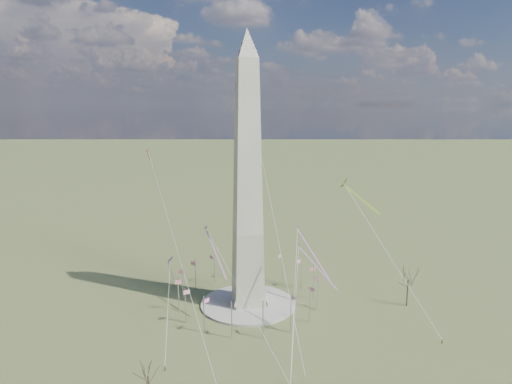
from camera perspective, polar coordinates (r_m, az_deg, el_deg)
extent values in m
plane|color=#4A572B|center=(179.18, -1.01, -13.90)|extent=(2000.00, 2000.00, 0.00)
cylinder|color=#B4B1A4|center=(179.02, -1.01, -13.78)|extent=(36.00, 36.00, 0.80)
pyramid|color=silver|center=(164.02, -1.12, 18.13)|extent=(9.90, 9.90, 10.00)
cylinder|color=silver|center=(182.81, 7.18, -11.25)|extent=(0.36, 0.36, 13.00)
cube|color=red|center=(182.04, 7.08, -9.55)|extent=(2.40, 0.08, 1.50)
cylinder|color=silver|center=(191.00, 5.63, -10.22)|extent=(0.36, 0.36, 13.00)
cube|color=red|center=(190.10, 5.40, -8.62)|extent=(2.25, 0.99, 1.50)
cylinder|color=silver|center=(197.07, 3.30, -9.51)|extent=(0.36, 0.36, 13.00)
cube|color=red|center=(195.91, 2.99, -7.99)|extent=(1.75, 1.75, 1.50)
cylinder|color=silver|center=(200.33, 0.52, -9.15)|extent=(0.36, 0.36, 13.00)
cube|color=red|center=(198.80, 0.15, -7.69)|extent=(0.99, 2.25, 1.50)
cylinder|color=silver|center=(200.41, -2.42, -9.15)|extent=(0.36, 0.36, 13.00)
cube|color=red|center=(198.46, -2.81, -7.73)|extent=(0.08, 2.40, 1.50)
cylinder|color=silver|center=(197.30, -5.22, -9.51)|extent=(0.36, 0.36, 13.00)
cube|color=red|center=(194.94, -5.58, -8.12)|extent=(0.99, 2.25, 1.50)
cylinder|color=silver|center=(191.36, -7.57, -10.23)|extent=(0.36, 0.36, 13.00)
cube|color=red|center=(188.60, -7.87, -8.84)|extent=(1.75, 1.75, 1.50)
cylinder|color=silver|center=(183.25, -9.16, -11.25)|extent=(0.36, 0.36, 13.00)
cube|color=red|center=(180.19, -9.35, -9.84)|extent=(2.25, 0.99, 1.50)
cylinder|color=silver|center=(174.01, -9.66, -12.50)|extent=(0.36, 0.36, 13.00)
cube|color=red|center=(170.78, -9.70, -11.04)|extent=(2.40, 0.08, 1.50)
cylinder|color=silver|center=(164.97, -8.81, -13.82)|extent=(0.36, 0.36, 13.00)
cube|color=red|center=(161.76, -8.66, -12.28)|extent=(2.25, 0.99, 1.50)
cylinder|color=silver|center=(157.67, -6.52, -14.98)|extent=(0.36, 0.36, 13.00)
cube|color=red|center=(154.68, -6.18, -13.34)|extent=(1.75, 1.75, 1.50)
cylinder|color=silver|center=(153.52, -3.06, -15.67)|extent=(0.36, 0.36, 13.00)
cube|color=red|center=(150.94, -2.59, -13.92)|extent=(0.99, 2.25, 1.50)
cylinder|color=silver|center=(153.41, 0.87, -15.68)|extent=(0.36, 0.36, 13.00)
cube|color=red|center=(151.38, 1.37, -13.83)|extent=(0.08, 2.40, 1.50)
cylinder|color=silver|center=(157.38, 4.37, -14.99)|extent=(0.36, 0.36, 13.00)
cube|color=red|center=(155.90, 4.78, -13.11)|extent=(0.99, 2.25, 1.50)
cylinder|color=silver|center=(164.56, 6.72, -13.83)|extent=(0.36, 0.36, 13.00)
cube|color=red|center=(163.50, 6.97, -11.98)|extent=(1.75, 1.75, 1.50)
cylinder|color=silver|center=(173.55, 7.63, -12.50)|extent=(0.36, 0.36, 13.00)
cube|color=red|center=(172.73, 7.70, -10.72)|extent=(2.25, 0.99, 1.50)
cylinder|color=#443329|center=(185.24, 18.39, -11.89)|extent=(0.51, 0.51, 10.30)
imported|color=gray|center=(163.96, 22.21, -16.94)|extent=(0.58, 0.40, 1.54)
imported|color=gray|center=(142.39, -11.31, -20.82)|extent=(0.76, 0.62, 1.48)
cube|color=yellow|center=(180.29, 13.27, -0.94)|extent=(10.99, 9.37, 9.82)
cube|color=yellow|center=(178.60, 13.11, -1.05)|extent=(10.99, 9.37, 9.82)
cube|color=navy|center=(168.77, -10.66, -8.29)|extent=(2.21, 3.29, 2.52)
cube|color=#FF5628|center=(170.16, -10.61, -9.62)|extent=(2.16, 2.70, 8.71)
cube|color=#FF5628|center=(154.01, 7.22, -7.78)|extent=(5.73, 18.61, 12.00)
cube|color=#FF5628|center=(165.06, -5.04, -7.70)|extent=(5.25, 19.12, 12.24)
cube|color=#FF5628|center=(174.89, 7.77, -9.42)|extent=(9.97, 16.42, 11.70)
cube|color=red|center=(201.78, -13.35, 5.11)|extent=(1.66, 2.38, 1.80)
cube|color=red|center=(201.98, -13.33, 4.55)|extent=(1.24, 1.30, 4.14)
cube|color=white|center=(214.13, 0.06, 7.61)|extent=(1.22, 1.68, 1.55)
cube|color=white|center=(214.23, 0.06, 7.16)|extent=(0.53, 1.36, 3.55)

